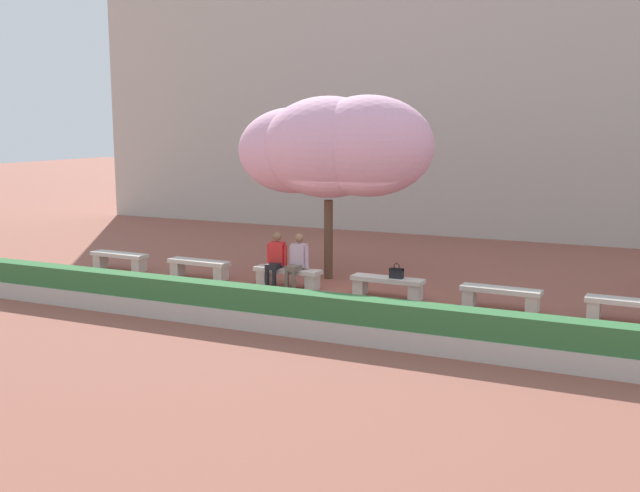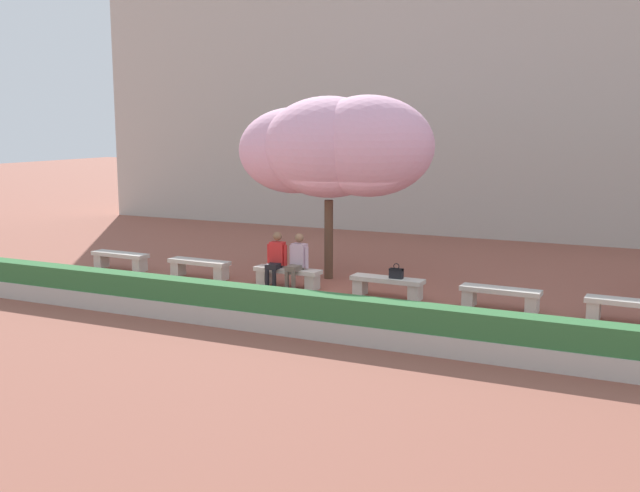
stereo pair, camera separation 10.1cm
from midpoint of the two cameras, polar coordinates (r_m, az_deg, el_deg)
The scene contains 13 objects.
ground_plane at distance 17.12m, azimuth 1.06°, elevation -3.52°, with size 100.00×100.00×0.00m, color #8E5142.
building_facade at distance 27.40m, azimuth 10.84°, elevation 10.77°, with size 28.15×4.00×9.10m, color #B7B2A8.
stone_bench_west_end at distance 20.33m, azimuth -15.17°, elevation -0.92°, with size 1.66×0.47×0.45m.
stone_bench_near_west at distance 18.84m, azimuth -9.37°, elevation -1.52°, with size 1.66×0.47×0.45m.
stone_bench_center at distance 17.58m, azimuth -2.65°, elevation -2.19°, with size 1.66×0.47×0.45m.
stone_bench_near_east at distance 16.61m, azimuth 4.99°, elevation -2.91°, with size 1.66×0.47×0.45m.
stone_bench_east_end at distance 15.96m, azimuth 13.42°, elevation -3.64°, with size 1.66×0.47×0.45m.
stone_bench_far_east at distance 15.68m, azimuth 22.37°, elevation -4.33°, with size 1.66×0.47×0.45m.
person_seated_left at distance 17.59m, azimuth -3.55°, elevation -0.86°, with size 0.51×0.70×1.29m.
person_seated_right at distance 17.34m, azimuth -1.91°, elevation -1.00°, with size 0.51×0.71×1.29m.
handbag at distance 16.46m, azimuth 5.67°, elevation -2.03°, with size 0.30×0.15×0.34m.
cherry_tree_main at distance 18.20m, azimuth 0.78°, elevation 7.49°, with size 5.06×3.12×4.47m.
planter_hedge_foreground at distance 14.04m, azimuth -4.64°, elevation -4.83°, with size 17.66×0.50×0.80m.
Camera 1 is at (6.69, -15.29, 3.84)m, focal length 42.00 mm.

